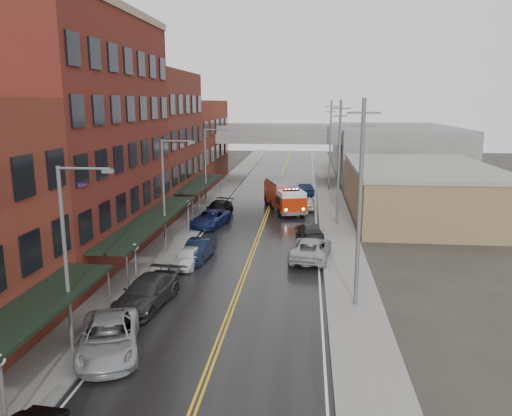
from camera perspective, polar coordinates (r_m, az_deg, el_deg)
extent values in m
cube|color=black|center=(44.73, 0.31, -3.23)|extent=(11.00, 160.00, 0.02)
cube|color=slate|center=(45.98, -8.80, -2.87)|extent=(3.00, 160.00, 0.15)
cube|color=slate|center=(44.62, 9.69, -3.36)|extent=(3.00, 160.00, 0.15)
cube|color=gray|center=(45.60, -6.79, -2.93)|extent=(0.30, 160.00, 0.15)
cube|color=gray|center=(44.54, 7.57, -3.32)|extent=(0.30, 160.00, 0.15)
cube|color=#5C1F18|center=(40.09, -20.17, 7.32)|extent=(9.00, 20.00, 18.00)
cube|color=maroon|center=(56.42, -12.29, 7.40)|extent=(9.00, 15.00, 15.00)
cube|color=maroon|center=(73.31, -7.98, 7.38)|extent=(9.00, 20.00, 12.00)
cube|color=olive|center=(55.04, 18.20, 1.71)|extent=(14.00, 22.00, 5.00)
cube|color=slate|center=(84.45, 15.39, 6.30)|extent=(18.00, 30.00, 8.00)
cube|color=black|center=(22.40, -26.93, -12.41)|extent=(2.60, 16.00, 0.18)
cylinder|color=slate|center=(28.64, -16.41, -9.51)|extent=(0.10, 0.10, 3.00)
cube|color=black|center=(38.82, -11.81, -1.30)|extent=(2.60, 18.00, 0.18)
cylinder|color=slate|center=(31.07, -14.46, -7.68)|extent=(0.10, 0.10, 3.00)
cylinder|color=slate|center=(46.93, -7.24, -0.73)|extent=(0.10, 0.10, 3.00)
cube|color=black|center=(55.42, -6.37, 2.83)|extent=(2.60, 13.00, 0.18)
cylinder|color=slate|center=(49.60, -6.51, -0.02)|extent=(0.10, 0.10, 3.00)
cylinder|color=slate|center=(61.35, -4.08, 2.34)|extent=(0.10, 0.10, 3.00)
cylinder|color=#59595B|center=(21.07, -26.90, -18.87)|extent=(0.14, 0.14, 2.80)
cylinder|color=#59595B|center=(32.54, -13.56, -6.92)|extent=(0.14, 0.14, 2.80)
sphere|color=silver|center=(32.09, -13.69, -4.38)|extent=(0.44, 0.44, 0.44)
cylinder|color=#59595B|center=(45.45, -7.75, -1.29)|extent=(0.14, 0.14, 2.80)
sphere|color=silver|center=(45.13, -7.80, 0.57)|extent=(0.44, 0.44, 0.44)
cylinder|color=#59595B|center=(24.77, -20.92, -5.87)|extent=(0.18, 0.18, 9.00)
cylinder|color=#59595B|center=(23.32, -19.09, 4.29)|extent=(2.40, 0.12, 0.12)
cube|color=#59595B|center=(22.89, -16.57, 4.07)|extent=(0.50, 0.22, 0.18)
cylinder|color=#59595B|center=(39.24, -10.49, 1.14)|extent=(0.18, 0.18, 9.00)
cylinder|color=#59595B|center=(38.35, -9.01, 7.58)|extent=(2.40, 0.12, 0.12)
cube|color=#59595B|center=(38.09, -7.39, 7.44)|extent=(0.50, 0.22, 0.18)
cylinder|color=#59595B|center=(54.58, -5.79, 4.30)|extent=(0.18, 0.18, 9.00)
cylinder|color=#59595B|center=(53.93, -4.63, 8.92)|extent=(2.40, 0.12, 0.12)
cube|color=#59595B|center=(53.75, -3.46, 8.82)|extent=(0.50, 0.22, 0.18)
cylinder|color=#59595B|center=(28.70, 11.76, 0.16)|extent=(0.24, 0.24, 12.00)
cube|color=#59595B|center=(28.12, 12.22, 10.59)|extent=(1.80, 0.12, 0.12)
cube|color=#59595B|center=(28.14, 12.16, 9.17)|extent=(1.40, 0.12, 0.12)
cylinder|color=#59595B|center=(48.39, 9.45, 5.00)|extent=(0.24, 0.24, 12.00)
cube|color=#59595B|center=(48.05, 9.67, 11.17)|extent=(1.80, 0.12, 0.12)
cube|color=#59595B|center=(48.06, 9.64, 10.33)|extent=(1.40, 0.12, 0.12)
cylinder|color=#59595B|center=(68.26, 8.47, 7.03)|extent=(0.24, 0.24, 12.00)
cube|color=#59595B|center=(68.02, 8.61, 11.40)|extent=(1.80, 0.12, 0.12)
cube|color=#59595B|center=(68.03, 8.59, 10.81)|extent=(1.40, 0.12, 0.12)
cube|color=slate|center=(75.24, 2.73, 8.17)|extent=(40.00, 10.00, 1.50)
cube|color=slate|center=(76.99, -5.54, 5.41)|extent=(1.60, 8.00, 6.00)
cube|color=slate|center=(75.77, 11.07, 5.14)|extent=(1.60, 8.00, 6.00)
cube|color=#A62307|center=(56.26, 2.91, 1.66)|extent=(4.35, 6.48, 2.27)
cube|color=#A62307|center=(52.32, 4.04, 0.50)|extent=(3.42, 3.49, 1.62)
cube|color=silver|center=(52.11, 4.06, 1.66)|extent=(3.22, 3.24, 0.54)
cube|color=black|center=(52.46, 3.98, 0.89)|extent=(3.11, 2.46, 0.87)
cube|color=slate|center=(56.04, 2.93, 2.97)|extent=(3.96, 5.99, 0.32)
cube|color=black|center=(52.05, 4.06, 2.05)|extent=(1.74, 0.80, 0.15)
sphere|color=#FF0C0C|center=(51.88, 3.43, 2.12)|extent=(0.22, 0.22, 0.22)
sphere|color=#1933FF|center=(52.19, 4.69, 2.16)|extent=(0.22, 0.22, 0.22)
cylinder|color=black|center=(52.08, 2.79, -0.45)|extent=(1.15, 0.68, 1.08)
cylinder|color=black|center=(52.70, 5.30, -0.34)|extent=(1.15, 0.68, 1.08)
cylinder|color=black|center=(55.68, 1.85, 0.37)|extent=(1.15, 0.68, 1.08)
cylinder|color=black|center=(56.26, 4.21, 0.47)|extent=(1.15, 0.68, 1.08)
cylinder|color=black|center=(58.27, 1.24, 0.90)|extent=(1.15, 0.68, 1.08)
cylinder|color=black|center=(58.82, 3.51, 0.98)|extent=(1.15, 0.68, 1.08)
imported|color=#94979B|center=(25.45, -16.47, -14.01)|extent=(4.41, 6.43, 1.63)
imported|color=#27272A|center=(30.35, -12.36, -9.39)|extent=(3.10, 6.05, 1.68)
imported|color=white|center=(36.91, -7.77, -5.57)|extent=(2.04, 4.19, 1.38)
imported|color=black|center=(38.29, -6.65, -4.78)|extent=(2.14, 4.79, 1.53)
imported|color=navy|center=(48.33, -5.23, -1.19)|extent=(3.63, 5.95, 1.54)
imported|color=black|center=(52.30, -4.36, -0.13)|extent=(2.92, 5.76, 1.60)
imported|color=#A1A4A8|center=(38.35, 6.28, -4.63)|extent=(3.48, 6.29, 1.67)
imported|color=#2A292C|center=(44.17, 6.14, -2.58)|extent=(2.78, 5.08, 1.40)
imported|color=silver|center=(56.12, 5.92, 0.57)|extent=(1.72, 4.14, 1.40)
imported|color=black|center=(64.35, 5.29, 2.14)|extent=(3.23, 5.13, 1.60)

